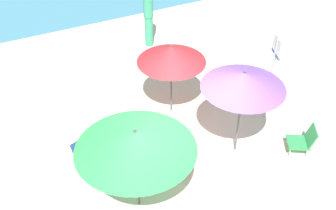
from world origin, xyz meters
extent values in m
plane|color=beige|center=(0.00, 0.00, 0.00)|extent=(40.00, 40.00, 0.00)
cylinder|color=#4C4C51|center=(-1.02, -0.68, 0.88)|extent=(0.04, 0.04, 1.76)
cone|color=green|center=(-1.02, -0.68, 1.57)|extent=(2.06, 2.06, 0.38)
sphere|color=#4C4C51|center=(-1.02, -0.68, 1.79)|extent=(0.06, 0.06, 0.06)
cylinder|color=#4C4C51|center=(0.75, 1.55, 0.86)|extent=(0.04, 0.04, 1.72)
cone|color=red|center=(0.75, 1.55, 1.53)|extent=(1.52, 1.52, 0.38)
sphere|color=#4C4C51|center=(0.75, 1.55, 1.75)|extent=(0.06, 0.06, 0.06)
cylinder|color=#4C4C51|center=(1.36, -0.25, 0.97)|extent=(0.04, 0.04, 1.94)
cone|color=#8E56C6|center=(1.36, -0.25, 1.77)|extent=(1.63, 1.63, 0.33)
sphere|color=#4C4C51|center=(1.36, -0.25, 1.97)|extent=(0.06, 0.06, 0.06)
cube|color=navy|center=(0.08, 0.45, 0.23)|extent=(0.66, 0.66, 0.03)
cube|color=navy|center=(-0.12, 0.30, 0.42)|extent=(0.40, 0.46, 0.37)
cylinder|color=silver|center=(0.12, 0.72, 0.11)|extent=(0.02, 0.02, 0.22)
cylinder|color=silver|center=(0.35, 0.42, 0.11)|extent=(0.02, 0.02, 0.22)
cylinder|color=silver|center=(-0.18, 0.49, 0.11)|extent=(0.02, 0.02, 0.22)
cylinder|color=silver|center=(0.05, 0.19, 0.11)|extent=(0.02, 0.02, 0.22)
cube|color=#33934C|center=(2.49, -0.85, 0.23)|extent=(0.60, 0.60, 0.03)
cube|color=#33934C|center=(2.70, -0.97, 0.43)|extent=(0.35, 0.46, 0.37)
cylinder|color=silver|center=(2.25, -0.92, 0.11)|extent=(0.02, 0.02, 0.22)
cylinder|color=silver|center=(2.43, -0.61, 0.11)|extent=(0.02, 0.02, 0.22)
cylinder|color=silver|center=(2.56, -1.09, 0.11)|extent=(0.02, 0.02, 0.22)
cylinder|color=silver|center=(2.73, -0.78, 0.11)|extent=(0.02, 0.02, 0.22)
cube|color=navy|center=(-1.49, 0.50, 0.25)|extent=(0.68, 0.63, 0.03)
cube|color=navy|center=(-1.58, 0.74, 0.45)|extent=(0.57, 0.33, 0.39)
cylinder|color=silver|center=(-1.22, 0.40, 0.12)|extent=(0.02, 0.02, 0.23)
cylinder|color=silver|center=(-1.63, 0.25, 0.12)|extent=(0.02, 0.02, 0.23)
cylinder|color=silver|center=(-1.35, 0.75, 0.12)|extent=(0.02, 0.02, 0.23)
cylinder|color=silver|center=(-1.76, 0.60, 0.12)|extent=(0.02, 0.02, 0.23)
cube|color=#DB3866|center=(0.05, -0.29, 0.22)|extent=(0.47, 0.47, 0.12)
cylinder|color=#896042|center=(-0.07, -0.40, 0.11)|extent=(0.12, 0.12, 0.22)
cylinder|color=#DB3866|center=(0.19, -0.18, 0.46)|extent=(0.31, 0.31, 0.50)
sphere|color=#896042|center=(0.19, -0.18, 0.81)|extent=(0.19, 0.19, 0.19)
cylinder|color=#389970|center=(1.54, 4.58, 0.45)|extent=(0.23, 0.23, 0.91)
cylinder|color=#389970|center=(1.54, 4.58, 1.24)|extent=(0.27, 0.27, 0.66)
cylinder|color=#ADADB2|center=(2.58, 0.37, 1.06)|extent=(0.06, 0.06, 2.12)
cube|color=white|center=(2.58, 0.37, 1.86)|extent=(0.18, 0.44, 0.41)
cube|color=navy|center=(2.58, 0.37, 1.68)|extent=(0.18, 0.44, 0.06)
camera|label=1|loc=(-2.82, -5.58, 6.33)|focal=46.09mm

